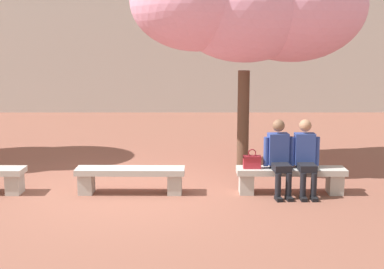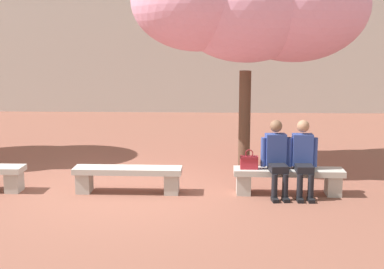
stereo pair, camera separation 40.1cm
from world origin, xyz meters
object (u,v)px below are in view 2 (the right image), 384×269
(stone_bench_center, at_px, (288,177))
(cherry_tree_main, at_px, (251,5))
(person_seated_left, at_px, (276,155))
(person_seated_right, at_px, (303,155))
(stone_bench_near_west, at_px, (128,175))
(handbag, at_px, (249,161))

(stone_bench_center, height_order, cherry_tree_main, cherry_tree_main)
(person_seated_left, bearing_deg, cherry_tree_main, 99.14)
(stone_bench_center, distance_m, cherry_tree_main, 3.65)
(person_seated_left, xyz_separation_m, person_seated_right, (0.45, -0.00, 0.00))
(person_seated_left, bearing_deg, person_seated_right, -0.05)
(stone_bench_near_west, distance_m, stone_bench_center, 2.77)
(stone_bench_center, bearing_deg, handbag, -178.29)
(stone_bench_center, relative_size, cherry_tree_main, 0.39)
(person_seated_right, xyz_separation_m, handbag, (-0.90, 0.03, -0.12))
(person_seated_left, distance_m, cherry_tree_main, 3.34)
(stone_bench_center, relative_size, person_seated_right, 1.45)
(person_seated_left, bearing_deg, stone_bench_near_west, 178.81)
(person_seated_left, relative_size, handbag, 3.81)
(person_seated_right, distance_m, handbag, 0.91)
(person_seated_left, distance_m, person_seated_right, 0.45)
(person_seated_right, bearing_deg, person_seated_left, 179.95)
(person_seated_left, xyz_separation_m, handbag, (-0.46, 0.03, -0.12))
(person_seated_right, bearing_deg, stone_bench_near_west, 178.98)
(stone_bench_near_west, xyz_separation_m, cherry_tree_main, (2.22, 2.01, 3.00))
(cherry_tree_main, bearing_deg, person_seated_left, -80.86)
(stone_bench_center, relative_size, handbag, 5.53)
(stone_bench_near_west, xyz_separation_m, person_seated_right, (3.00, -0.05, 0.39))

